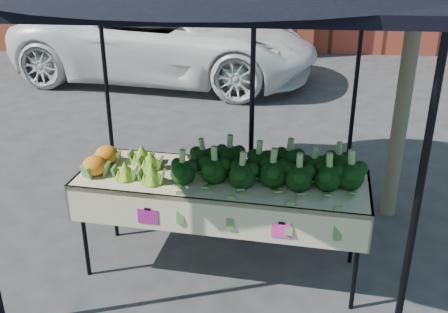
{
  "coord_description": "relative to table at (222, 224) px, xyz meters",
  "views": [
    {
      "loc": [
        0.17,
        -4.0,
        2.81
      ],
      "look_at": [
        -0.23,
        0.06,
        1.0
      ],
      "focal_mm": 42.15,
      "sensor_mm": 36.0,
      "label": 1
    }
  ],
  "objects": [
    {
      "name": "broccoli_heap",
      "position": [
        0.36,
        0.03,
        0.59
      ],
      "size": [
        1.55,
        0.58,
        0.28
      ],
      "primitive_type": "ellipsoid",
      "color": "black",
      "rests_on": "table"
    },
    {
      "name": "ground",
      "position": [
        0.23,
        0.14,
        -0.45
      ],
      "size": [
        90.0,
        90.0,
        0.0
      ],
      "primitive_type": "plane",
      "color": "#2C2C2E"
    },
    {
      "name": "romanesco_cluster",
      "position": [
        -0.67,
        0.04,
        0.56
      ],
      "size": [
        0.44,
        0.58,
        0.21
      ],
      "primitive_type": "ellipsoid",
      "color": "#94B326",
      "rests_on": "table"
    },
    {
      "name": "cauliflower_pair",
      "position": [
        -1.04,
        0.07,
        0.55
      ],
      "size": [
        0.24,
        0.44,
        0.19
      ],
      "primitive_type": "ellipsoid",
      "color": "orange",
      "rests_on": "table"
    },
    {
      "name": "table",
      "position": [
        0.0,
        0.0,
        0.0
      ],
      "size": [
        2.47,
        1.04,
        0.9
      ],
      "color": "beige",
      "rests_on": "ground"
    },
    {
      "name": "canopy",
      "position": [
        -0.13,
        0.55,
        0.92
      ],
      "size": [
        3.16,
        3.16,
        2.74
      ],
      "primitive_type": null,
      "color": "black",
      "rests_on": "ground"
    }
  ]
}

